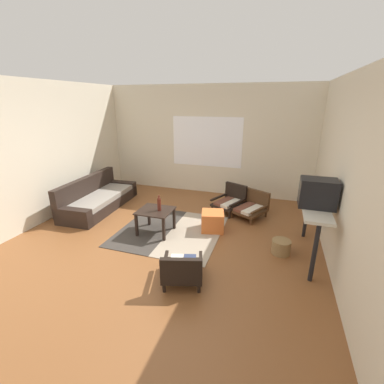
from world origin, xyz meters
name	(u,v)px	position (x,y,z in m)	size (l,w,h in m)	color
ground_plane	(158,247)	(0.00, 0.00, 0.00)	(7.80, 7.80, 0.00)	brown
far_wall_with_window	(207,141)	(0.00, 3.06, 1.35)	(5.60, 0.13, 2.70)	beige
side_wall_right	(349,179)	(2.66, 0.30, 1.35)	(0.12, 6.60, 2.70)	beige
side_wall_left	(34,154)	(-2.66, 0.30, 1.35)	(0.12, 6.60, 2.70)	beige
area_rug	(171,231)	(-0.03, 0.60, 0.01)	(1.84, 1.83, 0.01)	#38332D
couch	(98,199)	(-2.02, 1.15, 0.22)	(0.89, 2.08, 0.71)	black
coffee_table	(156,215)	(-0.26, 0.47, 0.36)	(0.61, 0.56, 0.45)	black
armchair_by_window	(231,200)	(0.86, 1.92, 0.25)	(0.75, 0.79, 0.57)	black
armchair_striped_foreground	(182,269)	(0.70, -0.73, 0.22)	(0.67, 0.70, 0.49)	black
armchair_corner	(251,206)	(1.33, 1.75, 0.23)	(0.79, 0.83, 0.53)	#472D19
ottoman_orange	(213,221)	(0.71, 0.89, 0.18)	(0.40, 0.40, 0.36)	#D1662D
console_shelf	(313,210)	(2.33, 0.51, 0.77)	(0.37, 1.42, 0.89)	beige
crt_television	(318,193)	(2.32, 0.37, 1.09)	(0.48, 0.33, 0.41)	black
clay_vase	(314,190)	(2.33, 0.77, 1.00)	(0.20, 0.20, 0.32)	brown
glass_bottle	(159,204)	(-0.18, 0.48, 0.57)	(0.07, 0.07, 0.29)	#5B2319
wicker_basket	(281,247)	(1.94, 0.45, 0.11)	(0.29, 0.29, 0.23)	olive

